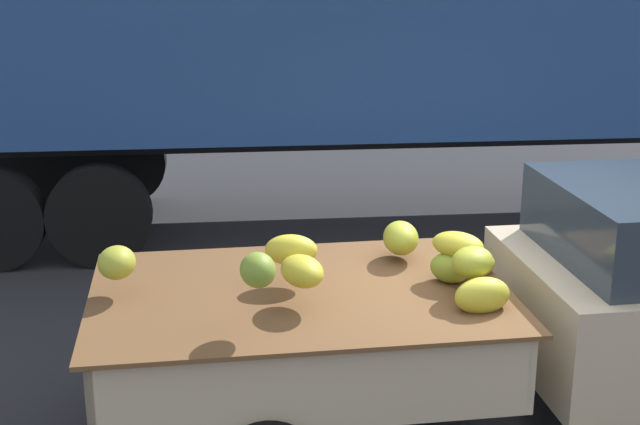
# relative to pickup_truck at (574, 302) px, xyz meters

# --- Properties ---
(ground) EXTENTS (220.00, 220.00, 0.00)m
(ground) POSITION_rel_pickup_truck_xyz_m (-0.45, 0.18, -0.88)
(ground) COLOR #28282B
(curb_strip) EXTENTS (80.00, 0.80, 0.16)m
(curb_strip) POSITION_rel_pickup_truck_xyz_m (-0.45, 9.56, -0.80)
(curb_strip) COLOR gray
(curb_strip) RESTS_ON ground
(pickup_truck) EXTENTS (4.94, 2.15, 1.70)m
(pickup_truck) POSITION_rel_pickup_truck_xyz_m (0.00, 0.00, 0.00)
(pickup_truck) COLOR #CCB793
(pickup_truck) RESTS_ON ground
(semi_trailer) EXTENTS (12.07, 2.93, 3.95)m
(semi_trailer) POSITION_rel_pickup_truck_xyz_m (-0.33, 4.73, 1.66)
(semi_trailer) COLOR navy
(semi_trailer) RESTS_ON ground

